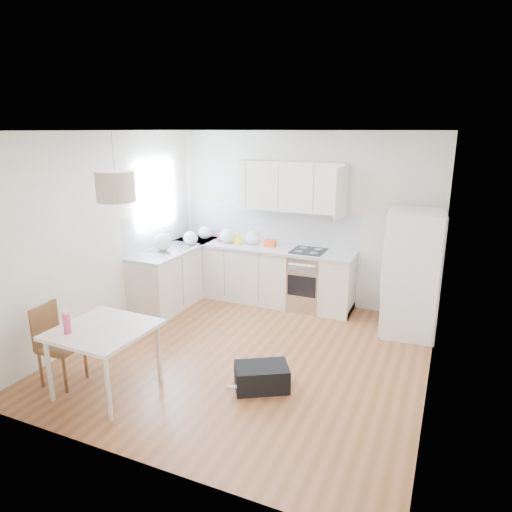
{
  "coord_description": "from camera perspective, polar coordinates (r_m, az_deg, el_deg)",
  "views": [
    {
      "loc": [
        2.16,
        -4.68,
        2.72
      ],
      "look_at": [
        -0.06,
        0.4,
        1.17
      ],
      "focal_mm": 32.0,
      "sensor_mm": 36.0,
      "label": 1
    }
  ],
  "objects": [
    {
      "name": "floor",
      "position": [
        5.82,
        -1.03,
        -12.22
      ],
      "size": [
        4.2,
        4.2,
        0.0
      ],
      "primitive_type": "plane",
      "color": "brown",
      "rests_on": "ground"
    },
    {
      "name": "ceiling",
      "position": [
        5.15,
        -1.18,
        15.4
      ],
      "size": [
        4.2,
        4.2,
        0.0
      ],
      "primitive_type": "plane",
      "rotation": [
        3.14,
        0.0,
        0.0
      ],
      "color": "white",
      "rests_on": "wall_back"
    },
    {
      "name": "wall_back",
      "position": [
        7.24,
        5.88,
        4.62
      ],
      "size": [
        4.2,
        0.0,
        4.2
      ],
      "primitive_type": "plane",
      "rotation": [
        1.57,
        0.0,
        0.0
      ],
      "color": "white",
      "rests_on": "floor"
    },
    {
      "name": "wall_left",
      "position": [
        6.47,
        -18.27,
        2.6
      ],
      "size": [
        0.0,
        4.2,
        4.2
      ],
      "primitive_type": "plane",
      "rotation": [
        1.57,
        0.0,
        1.57
      ],
      "color": "white",
      "rests_on": "floor"
    },
    {
      "name": "wall_right",
      "position": [
        4.87,
        21.97,
        -1.86
      ],
      "size": [
        0.0,
        4.2,
        4.2
      ],
      "primitive_type": "plane",
      "rotation": [
        1.57,
        0.0,
        -1.57
      ],
      "color": "white",
      "rests_on": "floor"
    },
    {
      "name": "window_glassblock",
      "position": [
        7.27,
        -12.45,
        7.58
      ],
      "size": [
        0.02,
        1.0,
        1.0
      ],
      "primitive_type": "cube",
      "color": "#BFE0F9",
      "rests_on": "wall_left"
    },
    {
      "name": "cabinets_back",
      "position": [
        7.4,
        0.54,
        -2.34
      ],
      "size": [
        3.0,
        0.6,
        0.88
      ],
      "primitive_type": "cube",
      "color": "silver",
      "rests_on": "floor"
    },
    {
      "name": "cabinets_left",
      "position": [
        7.44,
        -9.84,
        -2.47
      ],
      "size": [
        0.6,
        1.8,
        0.88
      ],
      "primitive_type": "cube",
      "color": "silver",
      "rests_on": "floor"
    },
    {
      "name": "counter_back",
      "position": [
        7.27,
        0.55,
        1.11
      ],
      "size": [
        3.02,
        0.64,
        0.04
      ],
      "primitive_type": "cube",
      "color": "#ABAEB0",
      "rests_on": "cabinets_back"
    },
    {
      "name": "counter_left",
      "position": [
        7.31,
        -10.0,
        0.96
      ],
      "size": [
        0.64,
        1.82,
        0.04
      ],
      "primitive_type": "cube",
      "color": "#ABAEB0",
      "rests_on": "cabinets_left"
    },
    {
      "name": "backsplash_back",
      "position": [
        7.47,
        1.44,
        3.93
      ],
      "size": [
        3.0,
        0.01,
        0.58
      ],
      "primitive_type": "cube",
      "color": "silver",
      "rests_on": "wall_back"
    },
    {
      "name": "backsplash_left",
      "position": [
        7.41,
        -12.02,
        3.5
      ],
      "size": [
        0.01,
        1.8,
        0.58
      ],
      "primitive_type": "cube",
      "color": "silver",
      "rests_on": "wall_left"
    },
    {
      "name": "upper_cabinets",
      "position": [
        7.06,
        4.42,
        8.69
      ],
      "size": [
        1.7,
        0.32,
        0.75
      ],
      "primitive_type": "cube",
      "color": "silver",
      "rests_on": "wall_back"
    },
    {
      "name": "range_oven",
      "position": [
        7.14,
        6.46,
        -3.11
      ],
      "size": [
        0.5,
        0.61,
        0.88
      ],
      "primitive_type": null,
      "color": "silver",
      "rests_on": "floor"
    },
    {
      "name": "sink",
      "position": [
        7.27,
        -10.23,
        0.98
      ],
      "size": [
        0.5,
        0.8,
        0.16
      ],
      "primitive_type": null,
      "color": "silver",
      "rests_on": "counter_left"
    },
    {
      "name": "refrigerator",
      "position": [
        6.51,
        19.03,
        -2.02
      ],
      "size": [
        0.88,
        0.9,
        1.69
      ],
      "primitive_type": null,
      "rotation": [
        0.0,
        0.0,
        0.08
      ],
      "color": "white",
      "rests_on": "floor"
    },
    {
      "name": "dining_table",
      "position": [
        5.06,
        -18.52,
        -9.33
      ],
      "size": [
        0.96,
        0.96,
        0.73
      ],
      "rotation": [
        0.0,
        0.0,
        -0.03
      ],
      "color": "beige",
      "rests_on": "floor"
    },
    {
      "name": "dining_chair",
      "position": [
        5.47,
        -23.17,
        -10.24
      ],
      "size": [
        0.4,
        0.4,
        0.9
      ],
      "primitive_type": null,
      "rotation": [
        0.0,
        0.0,
        0.07
      ],
      "color": "#462A15",
      "rests_on": "floor"
    },
    {
      "name": "drink_bottle",
      "position": [
        4.98,
        -22.59,
        -7.59
      ],
      "size": [
        0.1,
        0.1,
        0.25
      ],
      "primitive_type": "cylinder",
      "rotation": [
        0.0,
        0.0,
        -0.42
      ],
      "color": "#D73B67",
      "rests_on": "dining_table"
    },
    {
      "name": "gym_bag",
      "position": [
        5.1,
        0.71,
        -14.88
      ],
      "size": [
        0.68,
        0.61,
        0.26
      ],
      "primitive_type": "cube",
      "rotation": [
        0.0,
        0.0,
        0.53
      ],
      "color": "black",
      "rests_on": "floor"
    },
    {
      "name": "pendant_lamp",
      "position": [
        4.66,
        -17.15,
        8.29
      ],
      "size": [
        0.44,
        0.44,
        0.29
      ],
      "primitive_type": "cylinder",
      "rotation": [
        0.0,
        0.0,
        0.19
      ],
      "color": "beige",
      "rests_on": "ceiling"
    },
    {
      "name": "grocery_bag_a",
      "position": [
        7.77,
        -6.42,
        2.93
      ],
      "size": [
        0.24,
        0.2,
        0.22
      ],
      "primitive_type": "ellipsoid",
      "color": "white",
      "rests_on": "counter_back"
    },
    {
      "name": "grocery_bag_b",
      "position": [
        7.44,
        -3.65,
        2.52
      ],
      "size": [
        0.26,
        0.22,
        0.24
      ],
      "primitive_type": "ellipsoid",
      "color": "white",
      "rests_on": "counter_back"
    },
    {
      "name": "grocery_bag_c",
      "position": [
        7.33,
        -0.38,
        2.28
      ],
      "size": [
        0.25,
        0.21,
        0.22
      ],
      "primitive_type": "ellipsoid",
      "color": "white",
      "rests_on": "counter_back"
    },
    {
      "name": "grocery_bag_d",
      "position": [
        7.42,
        -8.18,
        2.28
      ],
      "size": [
        0.24,
        0.2,
        0.22
      ],
      "primitive_type": "ellipsoid",
      "color": "white",
      "rests_on": "counter_back"
    },
    {
      "name": "grocery_bag_e",
      "position": [
        7.11,
        -11.62,
        1.74
      ],
      "size": [
        0.3,
        0.25,
        0.27
      ],
      "primitive_type": "ellipsoid",
      "color": "white",
      "rests_on": "counter_left"
    },
    {
      "name": "snack_orange",
      "position": [
        7.19,
        1.79,
        1.59
      ],
      "size": [
        0.17,
        0.11,
        0.12
      ],
      "primitive_type": "cube",
      "rotation": [
        0.0,
        0.0,
        -0.02
      ],
      "color": "red",
      "rests_on": "counter_back"
    },
    {
      "name": "snack_yellow",
      "position": [
        7.43,
        -2.49,
        2.06
      ],
      "size": [
        0.21,
        0.18,
        0.12
      ],
      "primitive_type": "cube",
      "rotation": [
        0.0,
        0.0,
        -0.44
      ],
      "color": "yellow",
      "rests_on": "counter_back"
    },
    {
      "name": "snack_red",
      "position": [
        7.61,
        -4.31,
        2.26
      ],
      "size": [
        0.17,
        0.15,
        0.1
      ],
      "primitive_type": "cube",
      "rotation": [
        0.0,
        0.0,
        0.55
      ],
      "color": "red",
      "rests_on": "counter_back"
    }
  ]
}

